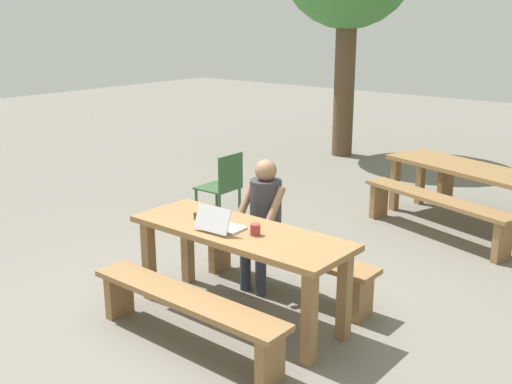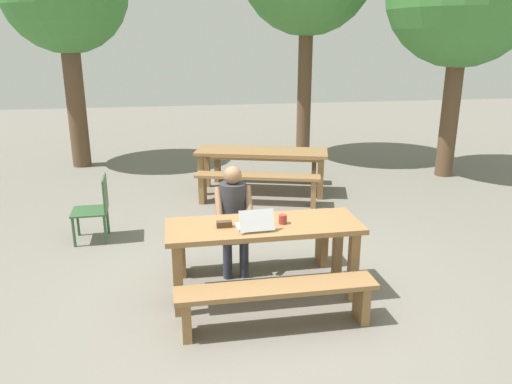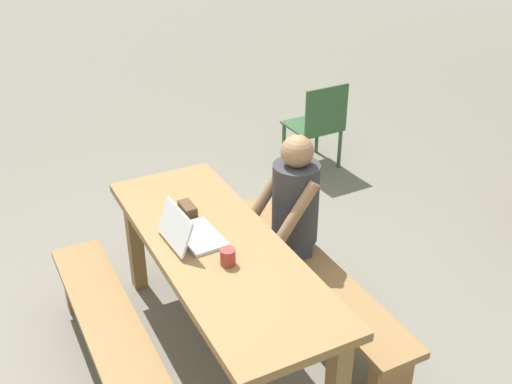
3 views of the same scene
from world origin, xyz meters
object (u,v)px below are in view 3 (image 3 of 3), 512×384
Objects in this scene: small_pouch at (188,209)px; coffee_mug at (228,257)px; picnic_table_front at (219,264)px; plastic_chair at (318,124)px; laptop at (190,233)px; person_seated at (290,213)px.

coffee_mug is (0.57, -0.00, 0.02)m from small_pouch.
plastic_chair reaches higher than picnic_table_front.
picnic_table_front is 0.24m from laptop.
laptop is at bearing -80.76° from person_seated.
small_pouch is 0.57m from coffee_mug.
coffee_mug reaches higher than plastic_chair.
person_seated is (0.17, 0.60, -0.11)m from small_pouch.
small_pouch is 2.36m from plastic_chair.
coffee_mug is at bearing -165.33° from laptop.
small_pouch is at bearing 179.52° from coffee_mug.
coffee_mug is 0.11× the size of plastic_chair.
person_seated is (-0.22, 0.58, 0.05)m from picnic_table_front.
coffee_mug is at bearing 46.03° from plastic_chair.
coffee_mug reaches higher than picnic_table_front.
laptop reaches higher than picnic_table_front.
small_pouch is (-0.28, 0.10, -0.02)m from laptop.
picnic_table_front is 2.58m from plastic_chair.
plastic_chair is at bearing 135.39° from picnic_table_front.
coffee_mug is (0.18, -0.02, 0.17)m from picnic_table_front.
person_seated is at bearing 50.96° from plastic_chair.
laptop is at bearing -132.80° from picnic_table_front.
small_pouch is 0.12× the size of person_seated.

